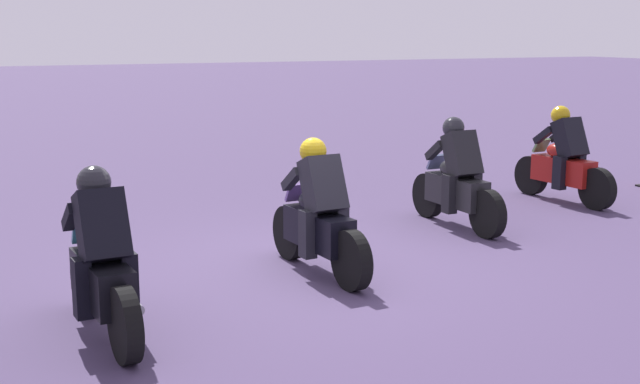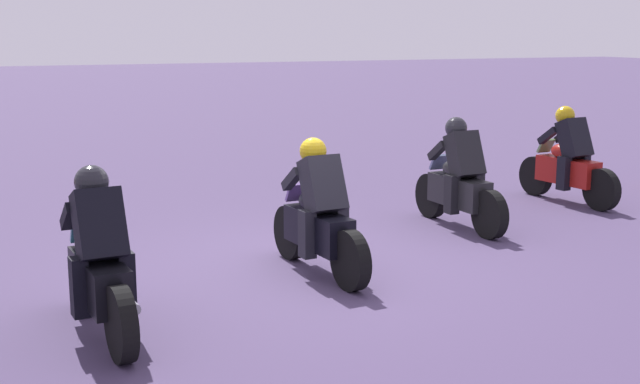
% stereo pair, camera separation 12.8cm
% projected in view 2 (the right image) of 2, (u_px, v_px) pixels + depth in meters
% --- Properties ---
extents(ground_plane, '(120.00, 120.00, 0.00)m').
position_uv_depth(ground_plane, '(308.00, 267.00, 9.52)').
color(ground_plane, '#47395A').
extents(rider_lane_a, '(2.04, 0.55, 1.51)m').
position_uv_depth(rider_lane_a, '(568.00, 163.00, 13.01)').
color(rider_lane_a, black).
rests_on(rider_lane_a, ground_plane).
extents(rider_lane_b, '(2.04, 0.54, 1.51)m').
position_uv_depth(rider_lane_b, '(460.00, 183.00, 11.35)').
color(rider_lane_b, black).
rests_on(rider_lane_b, ground_plane).
extents(rider_lane_c, '(2.04, 0.55, 1.51)m').
position_uv_depth(rider_lane_c, '(319.00, 219.00, 9.17)').
color(rider_lane_c, black).
rests_on(rider_lane_c, ground_plane).
extents(rider_lane_d, '(2.04, 0.55, 1.51)m').
position_uv_depth(rider_lane_d, '(99.00, 267.00, 7.30)').
color(rider_lane_d, black).
rests_on(rider_lane_d, ground_plane).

